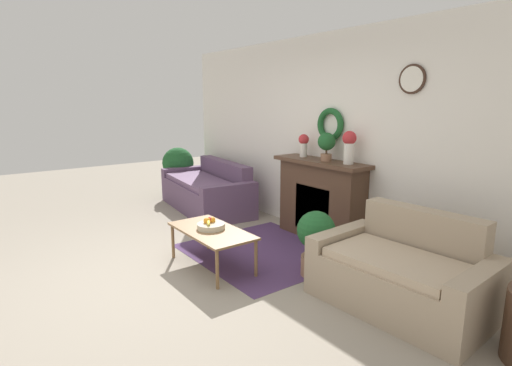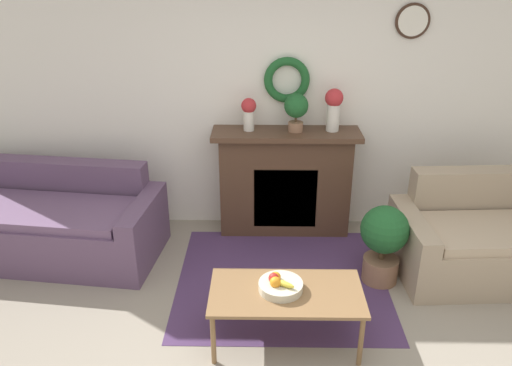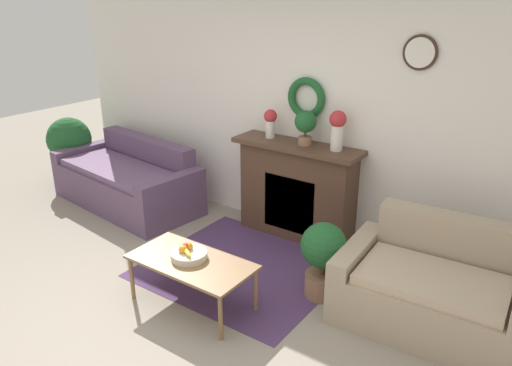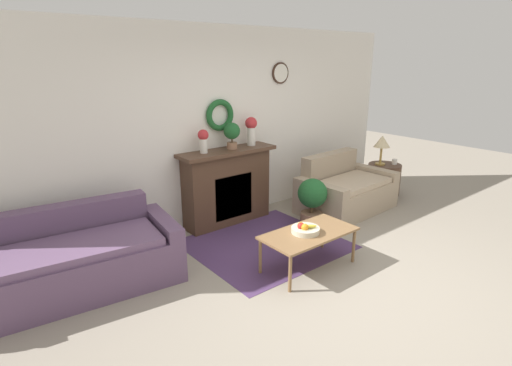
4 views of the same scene
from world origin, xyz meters
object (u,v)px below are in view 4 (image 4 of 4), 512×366
(couch_left, at_px, (75,261))
(vase_on_mantel_left, at_px, (203,139))
(side_table_by_loveseat, at_px, (384,179))
(vase_on_mantel_right, at_px, (251,129))
(fireplace, at_px, (227,186))
(mug, at_px, (395,162))
(potted_plant_floor_by_loveseat, at_px, (312,199))
(loveseat_right, at_px, (345,191))
(potted_plant_on_mantel, at_px, (232,133))
(coffee_table, at_px, (309,235))
(table_lamp, at_px, (382,143))
(fruit_bowl, at_px, (305,229))

(couch_left, bearing_deg, vase_on_mantel_left, 21.24)
(side_table_by_loveseat, height_order, vase_on_mantel_right, vase_on_mantel_right)
(fireplace, distance_m, mug, 3.05)
(couch_left, relative_size, vase_on_mantel_right, 5.20)
(mug, height_order, potted_plant_floor_by_loveseat, potted_plant_floor_by_loveseat)
(side_table_by_loveseat, relative_size, vase_on_mantel_left, 1.77)
(vase_on_mantel_right, bearing_deg, side_table_by_loveseat, -15.38)
(loveseat_right, height_order, vase_on_mantel_right, vase_on_mantel_right)
(mug, distance_m, potted_plant_on_mantel, 3.05)
(coffee_table, distance_m, mug, 3.15)
(couch_left, relative_size, potted_plant_floor_by_loveseat, 2.98)
(side_table_by_loveseat, bearing_deg, fireplace, 167.01)
(couch_left, height_order, table_lamp, table_lamp)
(loveseat_right, height_order, vase_on_mantel_left, vase_on_mantel_left)
(side_table_by_loveseat, relative_size, vase_on_mantel_right, 1.37)
(vase_on_mantel_left, bearing_deg, coffee_table, -79.50)
(fruit_bowl, height_order, potted_plant_on_mantel, potted_plant_on_mantel)
(potted_plant_on_mantel, bearing_deg, mug, -14.38)
(potted_plant_floor_by_loveseat, bearing_deg, coffee_table, -138.04)
(mug, bearing_deg, table_lamp, 141.84)
(vase_on_mantel_right, bearing_deg, coffee_table, -106.33)
(side_table_by_loveseat, distance_m, vase_on_mantel_left, 3.40)
(table_lamp, relative_size, potted_plant_floor_by_loveseat, 0.71)
(vase_on_mantel_left, bearing_deg, potted_plant_on_mantel, -2.58)
(table_lamp, height_order, potted_plant_floor_by_loveseat, table_lamp)
(loveseat_right, bearing_deg, fruit_bowl, -156.29)
(vase_on_mantel_left, xyz_separation_m, potted_plant_on_mantel, (0.44, -0.02, 0.04))
(couch_left, bearing_deg, coffee_table, -22.07)
(coffee_table, xyz_separation_m, potted_plant_floor_by_loveseat, (0.85, 0.77, 0.02))
(vase_on_mantel_left, bearing_deg, potted_plant_floor_by_loveseat, -37.63)
(coffee_table, distance_m, side_table_by_loveseat, 3.05)
(loveseat_right, bearing_deg, potted_plant_on_mantel, 153.71)
(vase_on_mantel_left, xyz_separation_m, potted_plant_floor_by_loveseat, (1.16, -0.89, -0.84))
(couch_left, height_order, coffee_table, couch_left)
(couch_left, xyz_separation_m, table_lamp, (4.96, -0.13, 0.60))
(couch_left, xyz_separation_m, vase_on_mantel_right, (2.63, 0.48, 1.00))
(side_table_by_loveseat, distance_m, vase_on_mantel_right, 2.70)
(loveseat_right, bearing_deg, potted_plant_floor_by_loveseat, -172.47)
(couch_left, relative_size, table_lamp, 4.20)
(potted_plant_on_mantel, bearing_deg, side_table_by_loveseat, -13.10)
(side_table_by_loveseat, bearing_deg, potted_plant_on_mantel, 166.90)
(coffee_table, height_order, potted_plant_floor_by_loveseat, potted_plant_floor_by_loveseat)
(mug, bearing_deg, side_table_by_loveseat, 142.13)
(fruit_bowl, bearing_deg, side_table_by_loveseat, 18.50)
(couch_left, bearing_deg, fireplace, 18.83)
(fireplace, bearing_deg, vase_on_mantel_left, 179.11)
(coffee_table, height_order, mug, mug)
(fireplace, xyz_separation_m, loveseat_right, (1.72, -0.71, -0.24))
(fireplace, relative_size, side_table_by_loveseat, 2.56)
(coffee_table, bearing_deg, potted_plant_floor_by_loveseat, 41.96)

